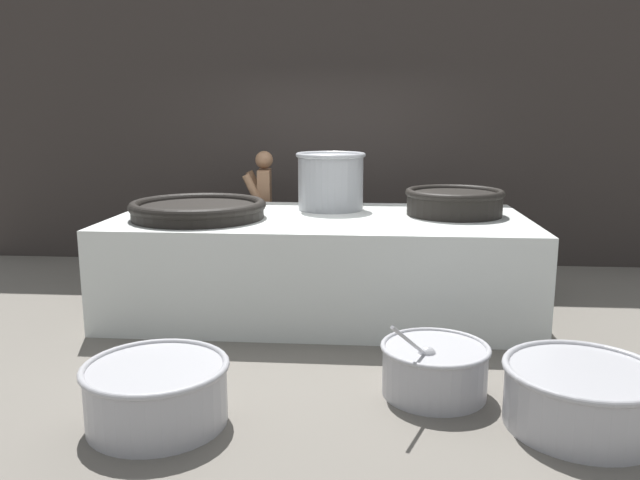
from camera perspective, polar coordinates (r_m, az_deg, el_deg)
name	(u,v)px	position (r m, az deg, el deg)	size (l,w,h in m)	color
ground_plane	(320,309)	(6.22, 0.00, -6.37)	(60.00, 60.00, 0.00)	#666059
back_wall	(334,109)	(8.11, 1.28, 11.87)	(9.46, 0.24, 3.94)	#2D2826
hearth_platform	(320,263)	(6.09, 0.00, -2.16)	(3.93, 1.92, 0.94)	silver
giant_wok_near	(198,209)	(5.97, -11.08, 2.80)	(1.28, 1.28, 0.17)	black
giant_wok_far	(454,201)	(6.19, 12.18, 3.50)	(0.95, 0.95, 0.25)	black
stock_pot	(331,180)	(6.40, 0.97, 5.51)	(0.71, 0.71, 0.58)	gray
cook	(264,209)	(7.40, -5.12, 2.84)	(0.37, 0.56, 1.49)	brown
prep_bowl_vegetables	(434,367)	(4.42, 10.42, -11.35)	(0.75, 0.89, 0.66)	#9E9EA3
prep_bowl_meat	(157,390)	(4.10, -14.71, -13.15)	(0.91, 0.91, 0.39)	#9E9EA3
prep_bowl_extra	(582,394)	(4.24, 22.86, -12.83)	(0.97, 0.97, 0.39)	#9E9EA3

